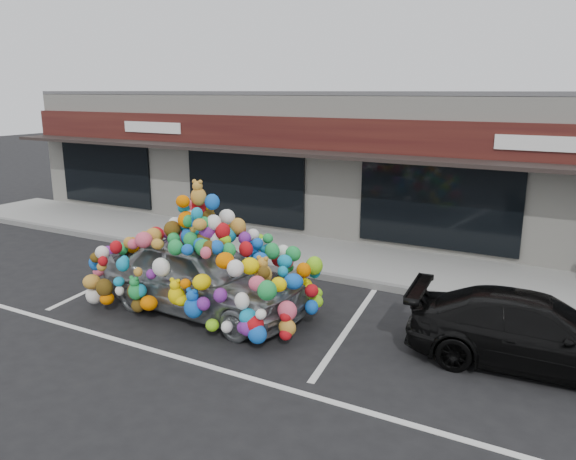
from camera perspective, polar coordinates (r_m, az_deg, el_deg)
The scene contains 9 objects.
ground at distance 11.88m, azimuth -6.85°, elevation -7.52°, with size 90.00×90.00×0.00m, color black.
shop_building at distance 18.66m, azimuth 8.43°, elevation 7.17°, with size 24.00×7.20×4.31m.
sidewalk at distance 15.08m, azimuth 2.08°, elevation -2.42°, with size 26.00×3.00×0.15m, color gray.
kerb at distance 13.82m, azimuth -0.77°, elevation -3.96°, with size 26.00×0.18×0.16m, color slate.
parking_stripe_left at distance 14.03m, azimuth -17.04°, elevation -4.62°, with size 0.12×4.40×0.01m, color silver.
parking_stripe_mid at distance 10.75m, azimuth 6.17°, elevation -9.85°, with size 0.12×4.40×0.01m, color silver.
lane_line at distance 9.12m, azimuth -5.06°, elevation -14.44°, with size 14.00×0.12×0.01m, color silver.
toy_car at distance 11.27m, azimuth -8.75°, elevation -3.80°, with size 3.16×4.76×2.72m.
black_sedan at distance 9.93m, azimuth 23.79°, elevation -9.48°, with size 4.01×1.63×1.16m, color black.
Camera 1 is at (6.57, -8.89, 4.34)m, focal length 35.00 mm.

